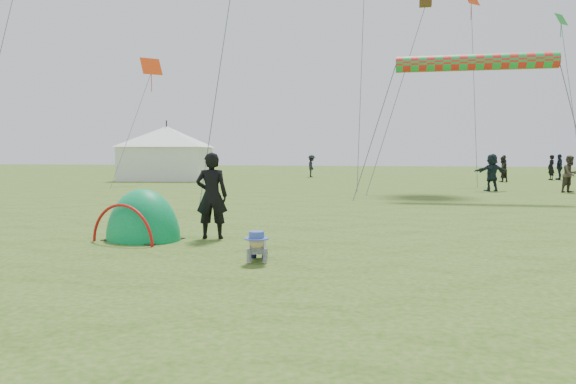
% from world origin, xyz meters
% --- Properties ---
extents(ground, '(140.00, 140.00, 0.00)m').
position_xyz_m(ground, '(0.00, 0.00, 0.00)').
color(ground, '#265309').
extents(crawling_toddler, '(0.62, 0.80, 0.55)m').
position_xyz_m(crawling_toddler, '(0.75, 0.50, 0.28)').
color(crawling_toddler, black).
rests_on(crawling_toddler, ground).
extents(popup_tent, '(1.98, 1.78, 2.15)m').
position_xyz_m(popup_tent, '(-2.21, 2.31, 0.00)').
color(popup_tent, '#05783D').
rests_on(popup_tent, ground).
extents(standing_adult, '(0.74, 0.55, 1.83)m').
position_xyz_m(standing_adult, '(-0.85, 2.76, 0.92)').
color(standing_adult, black).
rests_on(standing_adult, ground).
extents(event_marquee, '(6.50, 6.50, 3.87)m').
position_xyz_m(event_marquee, '(-12.61, 26.98, 1.94)').
color(event_marquee, white).
rests_on(event_marquee, ground).
extents(crowd_person_0, '(0.53, 0.69, 1.68)m').
position_xyz_m(crowd_person_0, '(12.79, 32.05, 0.84)').
color(crowd_person_0, black).
rests_on(crowd_person_0, ground).
extents(crowd_person_1, '(1.04, 1.00, 1.70)m').
position_xyz_m(crowd_person_1, '(10.57, 19.25, 0.85)').
color(crowd_person_1, '#42382F').
rests_on(crowd_person_1, ground).
extents(crowd_person_2, '(0.53, 1.06, 1.74)m').
position_xyz_m(crowd_person_2, '(13.34, 32.21, 0.87)').
color(crowd_person_2, '#19212E').
rests_on(crowd_person_2, ground).
extents(crowd_person_4, '(0.84, 0.96, 1.65)m').
position_xyz_m(crowd_person_4, '(-21.11, 37.43, 0.82)').
color(crowd_person_4, '#44342D').
rests_on(crowd_person_4, ground).
extents(crowd_person_5, '(1.15, 1.58, 1.65)m').
position_xyz_m(crowd_person_5, '(-16.17, 31.66, 0.83)').
color(crowd_person_5, '#232C41').
rests_on(crowd_person_5, ground).
extents(crowd_person_6, '(0.72, 0.64, 1.65)m').
position_xyz_m(crowd_person_6, '(-14.67, 32.19, 0.82)').
color(crowd_person_6, '#2C2D36').
rests_on(crowd_person_6, ground).
extents(crowd_person_8, '(0.48, 1.01, 1.66)m').
position_xyz_m(crowd_person_8, '(10.18, 34.48, 0.83)').
color(crowd_person_8, '#263747').
rests_on(crowd_person_8, ground).
extents(crowd_person_9, '(0.68, 1.11, 1.66)m').
position_xyz_m(crowd_person_9, '(-3.70, 33.06, 0.83)').
color(crowd_person_9, black).
rests_on(crowd_person_9, ground).
extents(crowd_person_11, '(1.72, 1.17, 1.78)m').
position_xyz_m(crowd_person_11, '(7.20, 19.59, 0.89)').
color(crowd_person_11, '#192930').
rests_on(crowd_person_11, ground).
extents(crowd_person_12, '(0.72, 0.68, 1.66)m').
position_xyz_m(crowd_person_12, '(9.73, 36.33, 0.83)').
color(crowd_person_12, black).
rests_on(crowd_person_12, ground).
extents(crowd_person_13, '(0.98, 0.93, 1.59)m').
position_xyz_m(crowd_person_13, '(9.13, 28.67, 0.79)').
color(crowd_person_13, black).
rests_on(crowd_person_13, ground).
extents(rainbow_tube_kite, '(6.10, 0.64, 0.64)m').
position_xyz_m(rainbow_tube_kite, '(5.78, 14.79, 5.36)').
color(rainbow_tube_kite, red).
extents(diamond_kite_3, '(0.82, 0.82, 0.67)m').
position_xyz_m(diamond_kite_3, '(11.39, 25.05, 9.10)').
color(diamond_kite_3, '#1B8A2E').
extents(diamond_kite_7, '(1.26, 1.26, 1.03)m').
position_xyz_m(diamond_kite_7, '(-11.57, 22.59, 6.91)').
color(diamond_kite_7, '#D83200').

